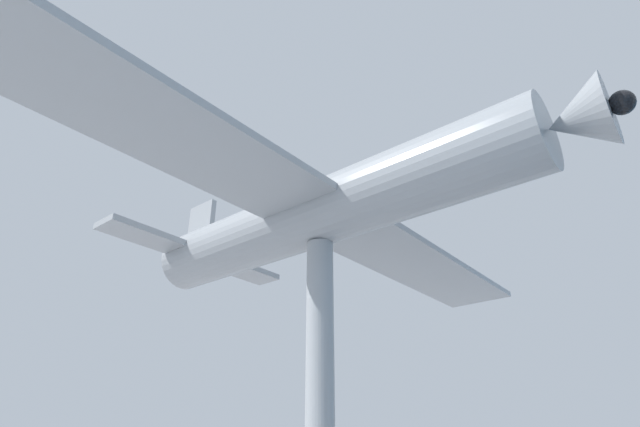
% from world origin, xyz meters
% --- Properties ---
extents(support_pylon_central, '(0.64, 0.64, 6.69)m').
position_xyz_m(support_pylon_central, '(0.00, 0.00, 3.34)').
color(support_pylon_central, '#999EA3').
rests_on(support_pylon_central, ground_plane).
extents(suspended_airplane, '(19.80, 12.87, 2.70)m').
position_xyz_m(suspended_airplane, '(0.03, 0.15, 7.53)').
color(suspended_airplane, '#93999E').
rests_on(suspended_airplane, support_pylon_central).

